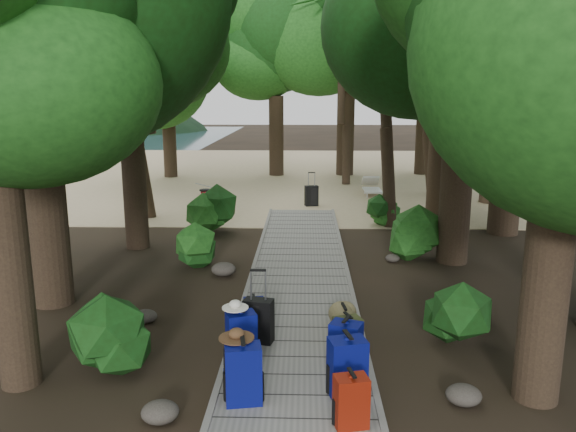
# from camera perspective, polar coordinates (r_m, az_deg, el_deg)

# --- Properties ---
(ground) EXTENTS (120.00, 120.00, 0.00)m
(ground) POSITION_cam_1_polar(r_m,az_deg,el_deg) (10.72, 1.16, -7.55)
(ground) COLOR #2D2216
(ground) RESTS_ON ground
(sand_beach) EXTENTS (40.00, 22.00, 0.02)m
(sand_beach) POSITION_cam_1_polar(r_m,az_deg,el_deg) (26.34, 1.54, 4.32)
(sand_beach) COLOR tan
(sand_beach) RESTS_ON ground
(boardwalk) EXTENTS (2.00, 12.00, 0.12)m
(boardwalk) POSITION_cam_1_polar(r_m,az_deg,el_deg) (11.65, 1.21, -5.61)
(boardwalk) COLOR gray
(boardwalk) RESTS_ON ground
(backpack_left_a) EXTENTS (0.46, 0.36, 0.78)m
(backpack_left_a) POSITION_cam_1_polar(r_m,az_deg,el_deg) (6.73, -4.56, -15.42)
(backpack_left_a) COLOR #02096A
(backpack_left_a) RESTS_ON boardwalk
(backpack_left_b) EXTENTS (0.40, 0.29, 0.72)m
(backpack_left_b) POSITION_cam_1_polar(r_m,az_deg,el_deg) (6.87, -4.68, -15.08)
(backpack_left_b) COLOR black
(backpack_left_b) RESTS_ON boardwalk
(backpack_left_c) EXTENTS (0.46, 0.39, 0.72)m
(backpack_left_c) POSITION_cam_1_polar(r_m,az_deg,el_deg) (7.76, -4.77, -11.76)
(backpack_left_c) COLOR #02096A
(backpack_left_c) RESTS_ON boardwalk
(backpack_left_d) EXTENTS (0.35, 0.28, 0.48)m
(backpack_left_d) POSITION_cam_1_polar(r_m,az_deg,el_deg) (8.81, -3.48, -9.56)
(backpack_left_d) COLOR #02096A
(backpack_left_d) RESTS_ON boardwalk
(backpack_right_a) EXTENTS (0.40, 0.32, 0.63)m
(backpack_right_a) POSITION_cam_1_polar(r_m,az_deg,el_deg) (6.36, 6.43, -17.97)
(backpack_right_a) COLOR maroon
(backpack_right_a) RESTS_ON boardwalk
(backpack_right_b) EXTENTS (0.49, 0.40, 0.78)m
(backpack_right_b) POSITION_cam_1_polar(r_m,az_deg,el_deg) (6.90, 6.04, -14.72)
(backpack_right_b) COLOR #02096A
(backpack_right_b) RESTS_ON boardwalk
(backpack_right_c) EXTENTS (0.47, 0.41, 0.68)m
(backpack_right_c) POSITION_cam_1_polar(r_m,az_deg,el_deg) (7.55, 5.89, -12.66)
(backpack_right_c) COLOR #02096A
(backpack_right_c) RESTS_ON boardwalk
(backpack_right_d) EXTENTS (0.43, 0.38, 0.56)m
(backpack_right_d) POSITION_cam_1_polar(r_m,az_deg,el_deg) (7.96, 6.08, -11.78)
(backpack_right_d) COLOR #384319
(backpack_right_d) RESTS_ON boardwalk
(duffel_right_khaki) EXTENTS (0.45, 0.61, 0.38)m
(duffel_right_khaki) POSITION_cam_1_polar(r_m,az_deg,el_deg) (8.64, 5.69, -10.43)
(duffel_right_khaki) COLOR olive
(duffel_right_khaki) RESTS_ON boardwalk
(suitcase_on_boardwalk) EXTENTS (0.46, 0.32, 0.64)m
(suitcase_on_boardwalk) POSITION_cam_1_polar(r_m,az_deg,el_deg) (8.23, -3.00, -10.57)
(suitcase_on_boardwalk) COLOR black
(suitcase_on_boardwalk) RESTS_ON boardwalk
(lone_suitcase_on_sand) EXTENTS (0.47, 0.34, 0.67)m
(lone_suitcase_on_sand) POSITION_cam_1_polar(r_m,az_deg,el_deg) (18.59, 2.40, 2.07)
(lone_suitcase_on_sand) COLOR black
(lone_suitcase_on_sand) RESTS_ON sand_beach
(hat_brown) EXTENTS (0.42, 0.42, 0.13)m
(hat_brown) POSITION_cam_1_polar(r_m,az_deg,el_deg) (6.72, -5.26, -11.75)
(hat_brown) COLOR #51351E
(hat_brown) RESTS_ON backpack_left_b
(hat_white) EXTENTS (0.36, 0.36, 0.12)m
(hat_white) POSITION_cam_1_polar(r_m,az_deg,el_deg) (7.61, -5.39, -8.87)
(hat_white) COLOR silver
(hat_white) RESTS_ON backpack_left_c
(kayak) EXTENTS (1.42, 3.22, 0.31)m
(kayak) POSITION_cam_1_polar(r_m,az_deg,el_deg) (20.62, -8.39, 2.46)
(kayak) COLOR red
(kayak) RESTS_ON sand_beach
(sun_lounger) EXTENTS (0.62, 1.92, 0.62)m
(sun_lounger) POSITION_cam_1_polar(r_m,az_deg,el_deg) (20.77, 8.58, 2.95)
(sun_lounger) COLOR silver
(sun_lounger) RESTS_ON sand_beach
(tree_right_a) EXTENTS (4.61, 4.61, 7.69)m
(tree_right_a) POSITION_cam_1_polar(r_m,az_deg,el_deg) (6.93, 26.50, 12.77)
(tree_right_a) COLOR #13330E
(tree_right_a) RESTS_ON ground
(tree_right_c) EXTENTS (5.56, 5.56, 9.63)m
(tree_right_c) POSITION_cam_1_polar(r_m,az_deg,el_deg) (12.56, 17.61, 17.09)
(tree_right_c) COLOR #13330E
(tree_right_c) RESTS_ON ground
(tree_right_d) EXTENTS (6.19, 6.19, 11.35)m
(tree_right_d) POSITION_cam_1_polar(r_m,az_deg,el_deg) (15.79, 22.56, 18.78)
(tree_right_d) COLOR #13330E
(tree_right_d) RESTS_ON ground
(tree_right_e) EXTENTS (4.94, 4.94, 8.90)m
(tree_right_e) POSITION_cam_1_polar(r_m,az_deg,el_deg) (17.65, 15.55, 14.45)
(tree_right_e) COLOR #13330E
(tree_right_e) RESTS_ON ground
(tree_right_f) EXTENTS (6.17, 6.17, 11.01)m
(tree_right_f) POSITION_cam_1_polar(r_m,az_deg,el_deg) (20.22, 21.03, 16.78)
(tree_right_f) COLOR #13330E
(tree_right_f) RESTS_ON ground
(tree_left_b) EXTENTS (5.54, 5.54, 9.97)m
(tree_left_b) POSITION_cam_1_polar(r_m,az_deg,el_deg) (10.40, -24.99, 18.64)
(tree_left_b) COLOR #13330E
(tree_left_b) RESTS_ON ground
(tree_left_c) EXTENTS (4.56, 4.56, 7.93)m
(tree_left_c) POSITION_cam_1_polar(r_m,az_deg,el_deg) (13.67, -15.91, 13.18)
(tree_left_c) COLOR #13330E
(tree_left_c) RESTS_ON ground
(tree_back_a) EXTENTS (5.44, 5.44, 9.42)m
(tree_back_a) POSITION_cam_1_polar(r_m,az_deg,el_deg) (25.62, -1.23, 14.64)
(tree_back_a) COLOR #13330E
(tree_back_a) RESTS_ON ground
(tree_back_b) EXTENTS (6.31, 6.31, 11.26)m
(tree_back_b) POSITION_cam_1_polar(r_m,az_deg,el_deg) (25.92, 6.04, 16.59)
(tree_back_b) COLOR #13330E
(tree_back_b) RESTS_ON ground
(tree_back_c) EXTENTS (5.01, 5.01, 9.02)m
(tree_back_c) POSITION_cam_1_polar(r_m,az_deg,el_deg) (26.70, 13.81, 13.77)
(tree_back_c) COLOR #13330E
(tree_back_c) RESTS_ON ground
(tree_back_d) EXTENTS (4.99, 4.99, 8.32)m
(tree_back_d) POSITION_cam_1_polar(r_m,az_deg,el_deg) (25.59, -12.20, 13.15)
(tree_back_d) COLOR #13330E
(tree_back_d) RESTS_ON ground
(palm_right_a) EXTENTS (4.82, 4.82, 8.21)m
(palm_right_a) POSITION_cam_1_polar(r_m,az_deg,el_deg) (15.88, 11.31, 13.72)
(palm_right_a) COLOR #103911
(palm_right_a) RESTS_ON ground
(palm_right_b) EXTENTS (3.96, 3.96, 7.66)m
(palm_right_b) POSITION_cam_1_polar(r_m,az_deg,el_deg) (21.40, 14.63, 12.37)
(palm_right_b) COLOR #103911
(palm_right_b) RESTS_ON ground
(palm_right_c) EXTENTS (4.59, 4.59, 7.31)m
(palm_right_c) POSITION_cam_1_polar(r_m,az_deg,el_deg) (23.26, 6.70, 12.21)
(palm_right_c) COLOR #103911
(palm_right_c) RESTS_ON ground
(palm_left_a) EXTENTS (4.73, 4.73, 7.53)m
(palm_left_a) POSITION_cam_1_polar(r_m,az_deg,el_deg) (17.06, -15.38, 12.26)
(palm_left_a) COLOR #103911
(palm_left_a) RESTS_ON ground
(rock_left_a) EXTENTS (0.43, 0.39, 0.24)m
(rock_left_a) POSITION_cam_1_polar(r_m,az_deg,el_deg) (6.87, -12.87, -18.84)
(rock_left_a) COLOR #4C473F
(rock_left_a) RESTS_ON ground
(rock_left_b) EXTENTS (0.39, 0.35, 0.21)m
(rock_left_b) POSITION_cam_1_polar(r_m,az_deg,el_deg) (9.54, -14.31, -9.85)
(rock_left_b) COLOR #4C473F
(rock_left_b) RESTS_ON ground
(rock_left_c) EXTENTS (0.50, 0.45, 0.27)m
(rock_left_c) POSITION_cam_1_polar(r_m,az_deg,el_deg) (11.60, -6.57, -5.38)
(rock_left_c) COLOR #4C473F
(rock_left_c) RESTS_ON ground
(rock_left_d) EXTENTS (0.29, 0.26, 0.16)m
(rock_left_d) POSITION_cam_1_polar(r_m,az_deg,el_deg) (13.73, -8.10, -2.87)
(rock_left_d) COLOR #4C473F
(rock_left_d) RESTS_ON ground
(rock_right_a) EXTENTS (0.43, 0.39, 0.24)m
(rock_right_a) POSITION_cam_1_polar(r_m,az_deg,el_deg) (7.34, 17.41, -16.96)
(rock_right_a) COLOR #4C473F
(rock_right_a) RESTS_ON ground
(rock_right_b) EXTENTS (0.51, 0.46, 0.28)m
(rock_right_b) POSITION_cam_1_polar(r_m,az_deg,el_deg) (9.72, 18.03, -9.43)
(rock_right_b) COLOR #4C473F
(rock_right_b) RESTS_ON ground
(rock_right_c) EXTENTS (0.31, 0.28, 0.17)m
(rock_right_c) POSITION_cam_1_polar(r_m,az_deg,el_deg) (12.67, 10.58, -4.22)
(rock_right_c) COLOR #4C473F
(rock_right_c) RESTS_ON ground
(rock_right_d) EXTENTS (0.54, 0.49, 0.30)m
(rock_right_d) POSITION_cam_1_polar(r_m,az_deg,el_deg) (15.02, 11.67, -1.43)
(rock_right_d) COLOR #4C473F
(rock_right_d) RESTS_ON ground
(shrub_left_a) EXTENTS (1.23, 1.23, 1.11)m
(shrub_left_a) POSITION_cam_1_polar(r_m,az_deg,el_deg) (7.92, -17.84, -11.23)
(shrub_left_a) COLOR #184615
(shrub_left_a) RESTS_ON ground
(shrub_left_b) EXTENTS (1.01, 1.01, 0.91)m
(shrub_left_b) POSITION_cam_1_polar(r_m,az_deg,el_deg) (12.20, -9.06, -3.00)
(shrub_left_b) COLOR #184615
(shrub_left_b) RESTS_ON ground
(shrub_left_c) EXTENTS (1.32, 1.32, 1.18)m
(shrub_left_c) POSITION_cam_1_polar(r_m,az_deg,el_deg) (15.10, -7.91, 0.51)
(shrub_left_c) COLOR #184615
(shrub_left_c) RESTS_ON ground
(shrub_right_a) EXTENTS (1.14, 1.14, 1.03)m
(shrub_right_a) POSITION_cam_1_polar(r_m,az_deg,el_deg) (8.54, 16.43, -9.69)
(shrub_right_a) COLOR #184615
(shrub_right_a) RESTS_ON ground
(shrub_right_b) EXTENTS (1.24, 1.24, 1.11)m
(shrub_right_b) POSITION_cam_1_polar(r_m,az_deg,el_deg) (12.91, 12.69, -1.84)
(shrub_right_b) COLOR #184615
(shrub_right_b) RESTS_ON ground
(shrub_right_c) EXTENTS (0.85, 0.85, 0.77)m
(shrub_right_c) POSITION_cam_1_polar(r_m,az_deg,el_deg) (16.02, 9.70, 0.36)
(shrub_right_c) COLOR #184615
(shrub_right_c) RESTS_ON ground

